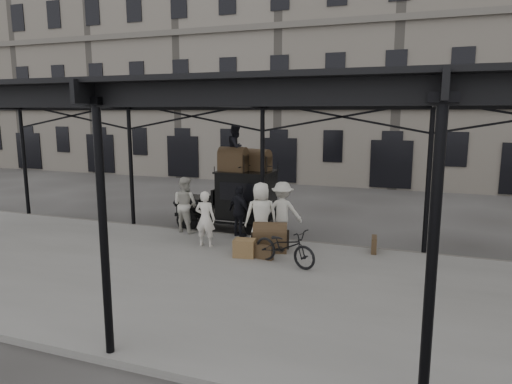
% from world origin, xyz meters
% --- Properties ---
extents(ground, '(120.00, 120.00, 0.00)m').
position_xyz_m(ground, '(0.00, 0.00, 0.00)').
color(ground, '#383533').
rests_on(ground, ground).
extents(platform, '(28.00, 8.00, 0.15)m').
position_xyz_m(platform, '(0.00, -2.00, 0.07)').
color(platform, slate).
rests_on(platform, ground).
extents(canopy, '(22.50, 9.00, 4.74)m').
position_xyz_m(canopy, '(0.00, -1.72, 4.60)').
color(canopy, black).
rests_on(canopy, ground).
extents(building_frontage, '(64.00, 8.00, 14.00)m').
position_xyz_m(building_frontage, '(0.00, 18.00, 7.00)').
color(building_frontage, slate).
rests_on(building_frontage, ground).
extents(taxi, '(3.65, 1.55, 2.18)m').
position_xyz_m(taxi, '(-1.23, 2.95, 1.20)').
color(taxi, black).
rests_on(taxi, ground).
extents(porter_left, '(0.65, 0.46, 1.71)m').
position_xyz_m(porter_left, '(-1.26, 0.38, 1.00)').
color(porter_left, silver).
rests_on(porter_left, platform).
extents(porter_midleft, '(1.07, 0.92, 1.89)m').
position_xyz_m(porter_midleft, '(-2.67, 1.70, 1.10)').
color(porter_midleft, beige).
rests_on(porter_midleft, platform).
extents(porter_centre, '(1.16, 1.04, 1.99)m').
position_xyz_m(porter_centre, '(0.36, 0.86, 1.14)').
color(porter_centre, silver).
rests_on(porter_centre, platform).
extents(porter_official, '(1.06, 0.84, 1.68)m').
position_xyz_m(porter_official, '(-0.70, 1.75, 0.99)').
color(porter_official, black).
rests_on(porter_official, platform).
extents(porter_right, '(1.32, 0.89, 1.89)m').
position_xyz_m(porter_right, '(0.75, 1.80, 1.09)').
color(porter_right, silver).
rests_on(porter_right, platform).
extents(bicycle, '(2.01, 1.22, 1.00)m').
position_xyz_m(bicycle, '(1.49, -0.43, 0.65)').
color(bicycle, black).
rests_on(bicycle, platform).
extents(porter_roof, '(0.61, 0.77, 1.58)m').
position_xyz_m(porter_roof, '(-1.26, 2.85, 2.97)').
color(porter_roof, black).
rests_on(porter_roof, taxi).
extents(steamer_trunk_roof_near, '(0.97, 0.62, 0.70)m').
position_xyz_m(steamer_trunk_roof_near, '(-1.31, 2.70, 2.53)').
color(steamer_trunk_roof_near, '#453220').
rests_on(steamer_trunk_roof_near, taxi).
extents(steamer_trunk_roof_far, '(0.96, 0.72, 0.63)m').
position_xyz_m(steamer_trunk_roof_far, '(-0.56, 3.15, 2.49)').
color(steamer_trunk_roof_far, '#453220').
rests_on(steamer_trunk_roof_far, taxi).
extents(steamer_trunk_platform, '(1.11, 0.84, 0.72)m').
position_xyz_m(steamer_trunk_platform, '(0.74, 0.59, 0.51)').
color(steamer_trunk_platform, '#453220').
rests_on(steamer_trunk_platform, platform).
extents(wicker_hamper, '(0.67, 0.54, 0.50)m').
position_xyz_m(wicker_hamper, '(0.23, -0.16, 0.40)').
color(wicker_hamper, olive).
rests_on(wicker_hamper, platform).
extents(suitcase_upright, '(0.21, 0.61, 0.45)m').
position_xyz_m(suitcase_upright, '(3.62, 1.55, 0.38)').
color(suitcase_upright, '#453220').
rests_on(suitcase_upright, platform).
extents(suitcase_flat, '(0.62, 0.25, 0.40)m').
position_xyz_m(suitcase_flat, '(0.79, -0.18, 0.35)').
color(suitcase_flat, '#453220').
rests_on(suitcase_flat, platform).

